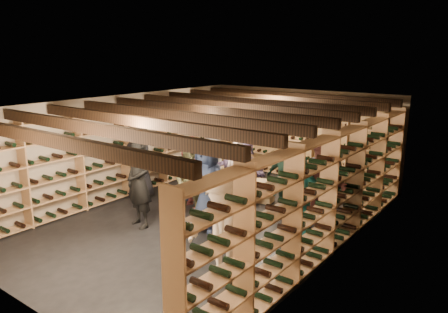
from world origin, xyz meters
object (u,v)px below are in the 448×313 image
person_10 (284,179)px  person_4 (298,197)px  person_5 (190,172)px  person_9 (213,160)px  crate_stack_right (262,191)px  crate_loose (310,214)px  person_0 (139,159)px  person_1 (139,182)px  person_8 (323,189)px  person_6 (207,186)px  person_11 (243,171)px  person_2 (191,181)px  crate_stack_left (221,174)px  person_3 (222,228)px  person_12 (325,178)px  person_7 (237,181)px

person_10 → person_4: bearing=-39.3°
person_5 → person_9: person_9 is taller
crate_stack_right → crate_loose: size_ratio=1.11×
person_0 → person_1: 1.79m
person_8 → person_0: bearing=179.8°
person_6 → person_11: 1.56m
person_10 → person_5: bearing=-145.4°
crate_stack_right → person_2: (-0.69, -1.67, 0.53)m
person_1 → person_2: person_1 is taller
crate_stack_left → crate_stack_right: size_ratio=1.04×
person_2 → person_3: size_ratio=0.92×
person_0 → person_1: bearing=-26.0°
person_1 → person_3: 2.71m
crate_loose → person_4: bearing=-76.0°
person_6 → crate_stack_left: bearing=116.2°
crate_stack_right → person_2: bearing=-112.3°
person_2 → person_12: person_12 is taller
person_1 → person_12: 3.71m
person_2 → person_7: (0.84, 0.48, 0.03)m
crate_loose → person_1: 3.59m
crate_stack_right → person_12: person_12 is taller
crate_stack_left → person_10: 2.63m
person_3 → person_6: person_6 is taller
crate_stack_left → person_11: size_ratio=0.36×
person_4 → person_6: (-1.61, -0.64, 0.08)m
crate_stack_left → person_9: 1.06m
person_0 → person_12: (4.12, 1.21, -0.03)m
crate_loose → person_3: 3.26m
crate_stack_left → person_12: 3.41m
crate_loose → person_10: 0.90m
person_8 → person_11: (-2.08, 0.40, -0.10)m
person_12 → person_5: bearing=-161.0°
crate_stack_right → person_7: person_7 is taller
crate_loose → person_10: (-0.56, -0.16, 0.69)m
person_12 → person_0: bearing=-165.3°
person_12 → person_10: bearing=-171.2°
person_9 → person_12: 2.89m
person_2 → person_10: (1.48, 1.27, -0.01)m
person_2 → person_3: 2.75m
person_9 → crate_stack_right: bearing=12.2°
crate_stack_left → person_11: (1.40, -0.99, 0.54)m
person_4 → person_9: (-2.87, 1.11, 0.05)m
person_7 → person_11: (-0.36, 0.74, -0.03)m
person_0 → person_2: bearing=9.7°
crate_stack_right → person_4: (1.63, -1.35, 0.56)m
person_7 → person_10: person_7 is taller
person_1 → person_3: (2.61, -0.74, -0.05)m
person_0 → person_3: (3.93, -1.95, -0.08)m
crate_loose → person_2: (-2.04, -1.43, 0.70)m
person_5 → person_9: bearing=120.7°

